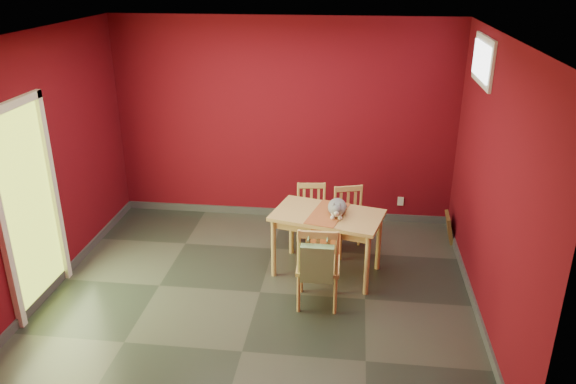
# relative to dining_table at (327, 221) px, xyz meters

# --- Properties ---
(ground) EXTENTS (4.50, 4.50, 0.00)m
(ground) POSITION_rel_dining_table_xyz_m (-0.68, -0.51, -0.65)
(ground) COLOR #2D342D
(ground) RESTS_ON ground
(room_shell) EXTENTS (4.50, 4.50, 4.50)m
(room_shell) POSITION_rel_dining_table_xyz_m (-0.68, -0.51, -0.60)
(room_shell) COLOR #5C0913
(room_shell) RESTS_ON ground
(doorway) EXTENTS (0.06, 1.01, 2.13)m
(doorway) POSITION_rel_dining_table_xyz_m (-2.91, -0.91, 0.48)
(doorway) COLOR #B7D838
(doorway) RESTS_ON ground
(window) EXTENTS (0.05, 0.90, 0.50)m
(window) POSITION_rel_dining_table_xyz_m (1.54, 0.49, 1.70)
(window) COLOR white
(window) RESTS_ON room_shell
(outlet_plate) EXTENTS (0.08, 0.02, 0.12)m
(outlet_plate) POSITION_rel_dining_table_xyz_m (0.92, 1.47, -0.35)
(outlet_plate) COLOR silver
(outlet_plate) RESTS_ON room_shell
(dining_table) EXTENTS (1.31, 0.95, 0.74)m
(dining_table) POSITION_rel_dining_table_xyz_m (0.00, 0.00, 0.00)
(dining_table) COLOR tan
(dining_table) RESTS_ON ground
(table_runner) EXTENTS (0.49, 0.76, 0.35)m
(table_runner) POSITION_rel_dining_table_xyz_m (-0.00, -0.11, 0.04)
(table_runner) COLOR #AD562C
(table_runner) RESTS_ON dining_table
(chair_far_left) EXTENTS (0.41, 0.41, 0.80)m
(chair_far_left) POSITION_rel_dining_table_xyz_m (-0.22, 0.62, -0.24)
(chair_far_left) COLOR tan
(chair_far_left) RESTS_ON ground
(chair_far_right) EXTENTS (0.47, 0.47, 0.81)m
(chair_far_right) POSITION_rel_dining_table_xyz_m (0.25, 0.55, -0.23)
(chair_far_right) COLOR tan
(chair_far_right) RESTS_ON ground
(chair_near) EXTENTS (0.44, 0.44, 0.92)m
(chair_near) POSITION_rel_dining_table_xyz_m (-0.05, -0.67, -0.17)
(chair_near) COLOR tan
(chair_near) RESTS_ON ground
(tote_bag) EXTENTS (0.32, 0.19, 0.45)m
(tote_bag) POSITION_rel_dining_table_xyz_m (-0.05, -0.89, -0.03)
(tote_bag) COLOR #74A26A
(tote_bag) RESTS_ON chair_near
(cat) EXTENTS (0.43, 0.47, 0.21)m
(cat) POSITION_rel_dining_table_xyz_m (0.10, 0.02, 0.20)
(cat) COLOR slate
(cat) RESTS_ON table_runner
(picture_frame) EXTENTS (0.13, 0.35, 0.34)m
(picture_frame) POSITION_rel_dining_table_xyz_m (1.51, 1.01, -0.47)
(picture_frame) COLOR brown
(picture_frame) RESTS_ON ground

